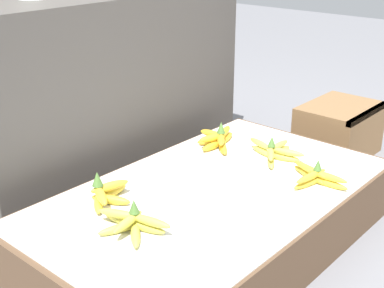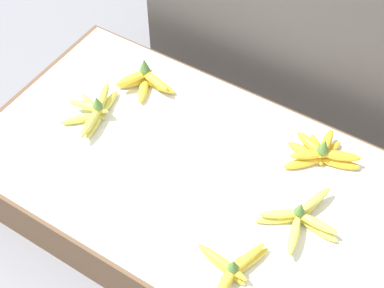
{
  "view_description": "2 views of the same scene",
  "coord_description": "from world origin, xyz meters",
  "px_view_note": "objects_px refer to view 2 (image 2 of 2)",
  "views": [
    {
      "loc": [
        -1.22,
        -0.98,
        1.01
      ],
      "look_at": [
        -0.04,
        0.06,
        0.36
      ],
      "focal_mm": 50.0,
      "sensor_mm": 36.0,
      "label": 1
    },
    {
      "loc": [
        0.49,
        -0.77,
        1.46
      ],
      "look_at": [
        -0.03,
        0.06,
        0.23
      ],
      "focal_mm": 50.0,
      "sensor_mm": 36.0,
      "label": 2
    }
  ],
  "objects_px": {
    "banana_bunch_front_midleft": "(231,270)",
    "banana_bunch_back_midleft": "(320,153)",
    "banana_bunch_middle_midleft": "(301,219)",
    "banana_bunch_back_left": "(145,81)",
    "banana_bunch_middle_left": "(94,111)"
  },
  "relations": [
    {
      "from": "banana_bunch_front_midleft",
      "to": "banana_bunch_back_midleft",
      "type": "height_order",
      "value": "banana_bunch_back_midleft"
    },
    {
      "from": "banana_bunch_front_midleft",
      "to": "banana_bunch_middle_left",
      "type": "height_order",
      "value": "banana_bunch_middle_left"
    },
    {
      "from": "banana_bunch_middle_left",
      "to": "banana_bunch_middle_midleft",
      "type": "bearing_deg",
      "value": -1.41
    },
    {
      "from": "banana_bunch_front_midleft",
      "to": "banana_bunch_back_left",
      "type": "bearing_deg",
      "value": 142.63
    },
    {
      "from": "banana_bunch_middle_left",
      "to": "banana_bunch_back_midleft",
      "type": "distance_m",
      "value": 0.69
    },
    {
      "from": "banana_bunch_back_midleft",
      "to": "banana_bunch_front_midleft",
      "type": "bearing_deg",
      "value": -95.31
    },
    {
      "from": "banana_bunch_middle_midleft",
      "to": "banana_bunch_back_left",
      "type": "distance_m",
      "value": 0.67
    },
    {
      "from": "banana_bunch_front_midleft",
      "to": "banana_bunch_back_left",
      "type": "relative_size",
      "value": 1.22
    },
    {
      "from": "banana_bunch_middle_midleft",
      "to": "banana_bunch_back_left",
      "type": "xyz_separation_m",
      "value": [
        -0.64,
        0.2,
        0.0
      ]
    },
    {
      "from": "banana_bunch_middle_midleft",
      "to": "banana_bunch_back_midleft",
      "type": "height_order",
      "value": "banana_bunch_back_midleft"
    },
    {
      "from": "banana_bunch_middle_left",
      "to": "banana_bunch_middle_midleft",
      "type": "height_order",
      "value": "banana_bunch_middle_left"
    },
    {
      "from": "banana_bunch_middle_left",
      "to": "banana_bunch_back_midleft",
      "type": "xyz_separation_m",
      "value": [
        0.66,
        0.21,
        0.0
      ]
    },
    {
      "from": "banana_bunch_back_left",
      "to": "banana_bunch_middle_midleft",
      "type": "bearing_deg",
      "value": -17.55
    },
    {
      "from": "banana_bunch_front_midleft",
      "to": "banana_bunch_middle_midleft",
      "type": "height_order",
      "value": "banana_bunch_middle_midleft"
    },
    {
      "from": "banana_bunch_front_midleft",
      "to": "banana_bunch_back_midleft",
      "type": "relative_size",
      "value": 1.04
    }
  ]
}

